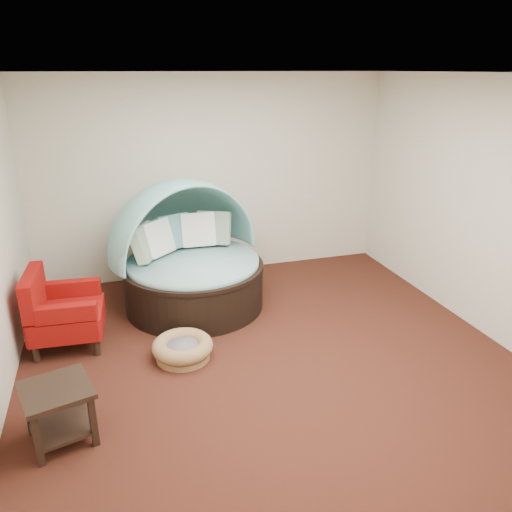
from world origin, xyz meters
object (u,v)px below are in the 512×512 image
object	(u,v)px
canopy_daybed	(189,249)
pet_basket	(183,348)
red_armchair	(61,311)
side_table	(59,406)

from	to	relation	value
canopy_daybed	pet_basket	size ratio (longest dim) A/B	3.39
canopy_daybed	red_armchair	size ratio (longest dim) A/B	2.57
canopy_daybed	red_armchair	bearing A→B (deg)	-176.87
pet_basket	red_armchair	size ratio (longest dim) A/B	0.76
canopy_daybed	side_table	bearing A→B (deg)	-142.80
pet_basket	red_armchair	xyz separation A→B (m)	(-1.19, 0.65, 0.29)
canopy_daybed	red_armchair	xyz separation A→B (m)	(-1.50, -0.63, -0.33)
pet_basket	side_table	xyz separation A→B (m)	(-1.13, -0.93, 0.20)
red_armchair	pet_basket	bearing A→B (deg)	-24.54
red_armchair	side_table	world-z (taller)	red_armchair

